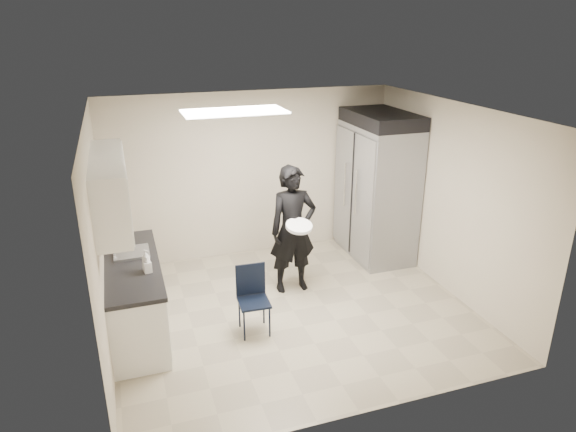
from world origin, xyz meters
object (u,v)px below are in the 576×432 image
object	(u,v)px
commercial_fridge	(377,192)
folding_chair	(254,302)
man_tuxedo	(293,230)
lower_counter	(135,298)

from	to	relation	value
commercial_fridge	folding_chair	bearing A→B (deg)	-146.98
folding_chair	man_tuxedo	xyz separation A→B (m)	(0.80, 0.89, 0.49)
lower_counter	folding_chair	xyz separation A→B (m)	(1.34, -0.51, -0.02)
commercial_fridge	folding_chair	xyz separation A→B (m)	(-2.44, -1.58, -0.64)
folding_chair	lower_counter	bearing A→B (deg)	162.14
folding_chair	man_tuxedo	bearing A→B (deg)	50.87
commercial_fridge	folding_chair	distance (m)	2.98
lower_counter	commercial_fridge	distance (m)	3.98
lower_counter	folding_chair	distance (m)	1.44
lower_counter	man_tuxedo	bearing A→B (deg)	10.12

